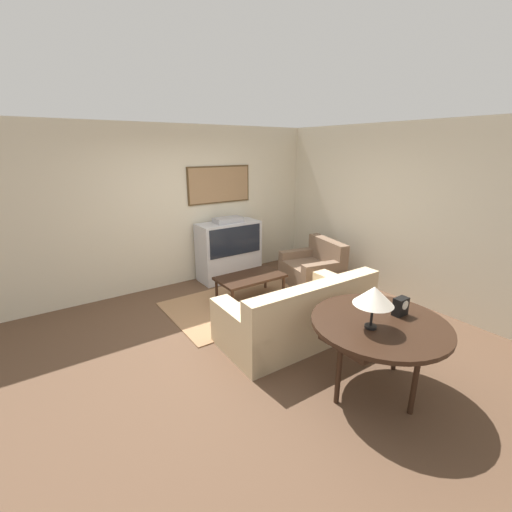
{
  "coord_description": "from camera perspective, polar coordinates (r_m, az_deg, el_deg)",
  "views": [
    {
      "loc": [
        -2.22,
        -3.41,
        2.33
      ],
      "look_at": [
        0.6,
        0.67,
        0.75
      ],
      "focal_mm": 24.0,
      "sensor_mm": 36.0,
      "label": 1
    }
  ],
  "objects": [
    {
      "name": "console_table",
      "position": [
        3.53,
        19.89,
        -11.11
      ],
      "size": [
        1.29,
        1.29,
        0.75
      ],
      "color": "black",
      "rests_on": "ground_plane"
    },
    {
      "name": "area_rug",
      "position": [
        5.45,
        -1.36,
        -7.57
      ],
      "size": [
        2.44,
        1.51,
        0.01
      ],
      "color": "#99704C",
      "rests_on": "ground_plane"
    },
    {
      "name": "mantel_clock",
      "position": [
        3.66,
        22.95,
        -7.74
      ],
      "size": [
        0.15,
        0.1,
        0.18
      ],
      "color": "black",
      "rests_on": "console_table"
    },
    {
      "name": "couch",
      "position": [
        4.41,
        7.0,
        -9.93
      ],
      "size": [
        1.94,
        1.0,
        0.84
      ],
      "rotation": [
        0.0,
        0.0,
        3.12
      ],
      "color": "#CCB289",
      "rests_on": "ground_plane"
    },
    {
      "name": "wall_back",
      "position": [
        6.05,
        -12.71,
        7.97
      ],
      "size": [
        12.0,
        0.1,
        2.7
      ],
      "color": "beige",
      "rests_on": "ground_plane"
    },
    {
      "name": "table_lamp",
      "position": [
        3.23,
        19.06,
        -6.32
      ],
      "size": [
        0.36,
        0.36,
        0.41
      ],
      "color": "black",
      "rests_on": "console_table"
    },
    {
      "name": "ground_plane",
      "position": [
        4.68,
        -1.43,
        -12.15
      ],
      "size": [
        12.0,
        12.0,
        0.0
      ],
      "primitive_type": "plane",
      "color": "brown"
    },
    {
      "name": "armchair",
      "position": [
        6.13,
        9.53,
        -2.25
      ],
      "size": [
        1.0,
        1.12,
        0.79
      ],
      "rotation": [
        0.0,
        0.0,
        -1.78
      ],
      "color": "brown",
      "rests_on": "ground_plane"
    },
    {
      "name": "wall_right",
      "position": [
        6.01,
        20.09,
        7.22
      ],
      "size": [
        0.06,
        12.0,
        2.7
      ],
      "color": "beige",
      "rests_on": "ground_plane"
    },
    {
      "name": "tv",
      "position": [
        6.27,
        -4.54,
        1.03
      ],
      "size": [
        1.13,
        0.5,
        1.14
      ],
      "color": "#B7B7BC",
      "rests_on": "ground_plane"
    },
    {
      "name": "coffee_table",
      "position": [
        5.37,
        -0.95,
        -3.75
      ],
      "size": [
        1.05,
        0.58,
        0.41
      ],
      "color": "black",
      "rests_on": "ground_plane"
    }
  ]
}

